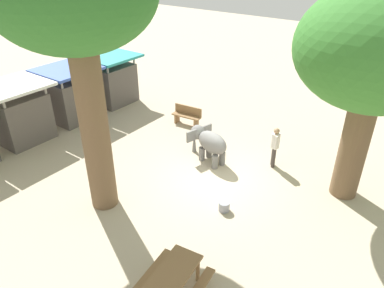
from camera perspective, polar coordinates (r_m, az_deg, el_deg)
ground_plane at (r=13.24m, az=3.65°, el=-5.50°), size 60.00×60.00×0.00m
elephant at (r=13.89m, az=2.68°, el=0.35°), size 1.31×1.88×1.29m
person_handler at (r=13.81m, az=12.97°, el=-0.04°), size 0.45×0.32×1.62m
shade_tree_main at (r=9.98m, az=-17.91°, el=20.69°), size 4.40×4.04×8.08m
shade_tree_secondary at (r=11.59m, az=27.33°, el=12.99°), size 5.06×4.64×6.80m
wooden_bench at (r=16.91m, az=-0.78°, el=4.62°), size 0.55×1.43×0.88m
picnic_table_near at (r=9.19m, az=-2.82°, el=-20.12°), size 1.68×1.66×0.78m
market_stall_white at (r=16.91m, az=-25.49°, el=4.10°), size 2.50×2.50×2.52m
market_stall_blue at (r=18.12m, az=-18.54°, el=7.10°), size 2.50×2.50×2.52m
market_stall_teal at (r=19.60m, az=-12.48°, el=9.61°), size 2.50×2.50×2.52m
feed_bucket at (r=11.77m, az=5.10°, el=-9.76°), size 0.36×0.36×0.32m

